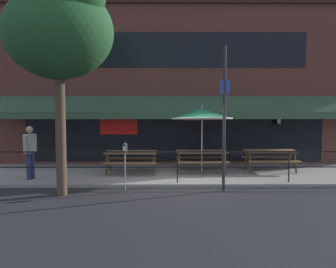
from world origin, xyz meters
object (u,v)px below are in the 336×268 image
object	(u,v)px
pedestrian_walking	(30,150)
street_tree_curbside	(61,27)
parking_meter_near	(125,152)
street_sign_pole	(224,117)
picnic_table_right	(270,155)
patio_umbrella_centre	(202,114)
picnic_table_centre	(202,155)
picnic_table_left	(131,156)

from	to	relation	value
pedestrian_walking	street_tree_curbside	world-z (taller)	street_tree_curbside
pedestrian_walking	parking_meter_near	world-z (taller)	pedestrian_walking
street_sign_pole	picnic_table_right	bearing A→B (deg)	51.71
patio_umbrella_centre	parking_meter_near	bearing A→B (deg)	-133.83
parking_meter_near	street_sign_pole	bearing A→B (deg)	2.06
picnic_table_centre	picnic_table_right	size ratio (longest dim) A/B	1.00
picnic_table_centre	street_tree_curbside	distance (m)	6.38
picnic_table_centre	street_sign_pole	size ratio (longest dim) A/B	0.43
pedestrian_walking	street_tree_curbside	bearing A→B (deg)	-49.12
picnic_table_left	parking_meter_near	distance (m)	2.48
picnic_table_left	pedestrian_walking	xyz separation A→B (m)	(-3.14, -1.04, 0.35)
picnic_table_right	pedestrian_walking	xyz separation A→B (m)	(-8.13, -1.35, 0.35)
patio_umbrella_centre	parking_meter_near	xyz separation A→B (m)	(-2.44, -2.54, -1.03)
patio_umbrella_centre	parking_meter_near	size ratio (longest dim) A/B	1.67
pedestrian_walking	parking_meter_near	xyz separation A→B (m)	(3.20, -1.41, 0.09)
picnic_table_left	patio_umbrella_centre	distance (m)	2.90
picnic_table_centre	picnic_table_left	bearing A→B (deg)	-175.68
picnic_table_centre	street_tree_curbside	xyz separation A→B (m)	(-4.07, -3.04, 3.86)
patio_umbrella_centre	pedestrian_walking	bearing A→B (deg)	-168.62
patio_umbrella_centre	street_sign_pole	distance (m)	2.47
picnic_table_centre	pedestrian_walking	distance (m)	5.78
picnic_table_centre	street_sign_pole	bearing A→B (deg)	-81.19
picnic_table_right	pedestrian_walking	world-z (taller)	pedestrian_walking
picnic_table_left	street_sign_pole	xyz separation A→B (m)	(2.89, -2.34, 1.43)
picnic_table_right	street_tree_curbside	xyz separation A→B (m)	(-6.56, -3.17, 3.86)
pedestrian_walking	patio_umbrella_centre	bearing A→B (deg)	11.38
picnic_table_centre	patio_umbrella_centre	size ratio (longest dim) A/B	0.76
picnic_table_centre	pedestrian_walking	xyz separation A→B (m)	(-5.64, -1.22, 0.35)
patio_umbrella_centre	parking_meter_near	world-z (taller)	patio_umbrella_centre
patio_umbrella_centre	street_tree_curbside	size ratio (longest dim) A/B	0.39
picnic_table_left	parking_meter_near	xyz separation A→B (m)	(0.05, -2.44, 0.44)
street_tree_curbside	picnic_table_centre	bearing A→B (deg)	36.73
picnic_table_left	pedestrian_walking	size ratio (longest dim) A/B	1.05
patio_umbrella_centre	pedestrian_walking	distance (m)	5.86
pedestrian_walking	parking_meter_near	distance (m)	3.49
picnic_table_centre	street_sign_pole	xyz separation A→B (m)	(0.39, -2.53, 1.43)
picnic_table_centre	patio_umbrella_centre	bearing A→B (deg)	-90.00
picnic_table_right	patio_umbrella_centre	distance (m)	2.90
street_sign_pole	street_tree_curbside	xyz separation A→B (m)	(-4.46, -0.50, 2.43)
parking_meter_near	patio_umbrella_centre	bearing A→B (deg)	46.17
picnic_table_centre	picnic_table_right	distance (m)	2.50
picnic_table_centre	patio_umbrella_centre	xyz separation A→B (m)	(0.00, -0.09, 1.47)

